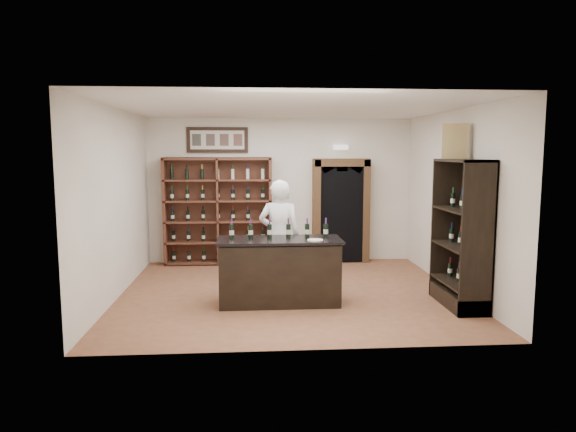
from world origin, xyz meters
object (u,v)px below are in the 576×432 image
(side_cabinet, at_px, (462,256))
(tasting_counter, at_px, (279,272))
(wine_shelf, at_px, (218,211))
(counter_bottle_0, at_px, (232,231))
(wine_crate, at_px, (455,141))
(shopkeeper, at_px, (280,237))

(side_cabinet, bearing_deg, tasting_counter, 173.72)
(wine_shelf, bearing_deg, side_cabinet, -40.21)
(wine_shelf, relative_size, side_cabinet, 1.00)
(side_cabinet, bearing_deg, counter_bottle_0, 173.38)
(counter_bottle_0, relative_size, wine_crate, 0.56)
(side_cabinet, bearing_deg, wine_crate, 92.65)
(shopkeeper, bearing_deg, tasting_counter, 97.13)
(tasting_counter, distance_m, shopkeeper, 0.74)
(tasting_counter, xyz_separation_m, counter_bottle_0, (-0.72, 0.10, 0.61))
(tasting_counter, xyz_separation_m, side_cabinet, (2.72, -0.30, 0.26))
(wine_crate, bearing_deg, shopkeeper, -168.18)
(counter_bottle_0, distance_m, shopkeeper, 0.92)
(wine_shelf, xyz_separation_m, tasting_counter, (1.10, -2.93, -0.61))
(side_cabinet, height_order, wine_crate, wine_crate)
(shopkeeper, distance_m, wine_crate, 3.12)
(counter_bottle_0, distance_m, wine_crate, 3.69)
(wine_crate, bearing_deg, wine_shelf, 165.76)
(wine_shelf, distance_m, counter_bottle_0, 2.86)
(counter_bottle_0, bearing_deg, tasting_counter, -7.88)
(wine_shelf, xyz_separation_m, wine_crate, (3.81, -2.83, 1.37))
(counter_bottle_0, relative_size, side_cabinet, 0.14)
(tasting_counter, relative_size, wine_crate, 3.52)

